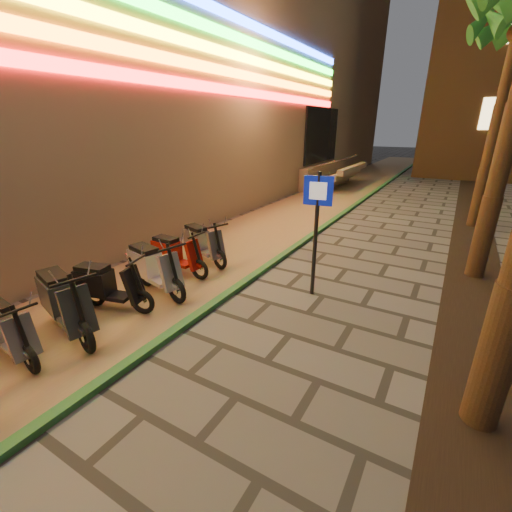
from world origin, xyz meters
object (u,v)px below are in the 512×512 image
Objects in this scene: scooter_5 at (63,302)px; scooter_9 at (202,242)px; pedestrian_sign at (317,218)px; scooter_7 at (152,268)px; scooter_6 at (106,285)px; scooter_8 at (174,254)px; scooter_4 at (6,329)px.

scooter_9 is (-0.06, 3.81, -0.06)m from scooter_5.
scooter_7 is at bearing -161.43° from pedestrian_sign.
scooter_9 reaches higher than scooter_6.
pedestrian_sign is 3.55m from scooter_8.
scooter_9 is at bearing 108.02° from scooter_7.
pedestrian_sign is at bearing 11.63° from scooter_8.
scooter_8 is (-3.29, -0.62, -1.17)m from pedestrian_sign.
scooter_5 is 1.89m from scooter_7.
scooter_9 is at bearing 87.37° from scooter_8.
scooter_5 is (-3.17, -3.47, -1.10)m from pedestrian_sign.
scooter_4 is at bearing -72.73° from scooter_9.
scooter_5 is at bearing -71.09° from scooter_9.
pedestrian_sign is 1.58× the size of scooter_6.
scooter_7 is at bearing -65.82° from scooter_9.
scooter_7 reaches higher than scooter_8.
scooter_9 is at bearing 95.41° from scooter_4.
pedestrian_sign is 5.56m from scooter_4.
pedestrian_sign is 1.68× the size of scooter_4.
scooter_4 is at bearing -83.44° from scooter_5.
scooter_9 is at bearing 105.44° from scooter_5.
pedestrian_sign reaches higher than scooter_6.
scooter_4 is (-3.29, -4.32, -1.20)m from pedestrian_sign.
scooter_7 reaches higher than scooter_4.
scooter_5 is at bearing -86.59° from scooter_8.
pedestrian_sign is 4.82m from scooter_5.
scooter_5 is 0.88m from scooter_6.
pedestrian_sign reaches higher than scooter_9.
scooter_6 is (0.07, 1.73, 0.03)m from scooter_4.
scooter_5 is 1.05× the size of scooter_7.
scooter_5 reaches higher than scooter_7.
scooter_7 is 1.94m from scooter_9.
scooter_7 is 1.08× the size of scooter_9.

